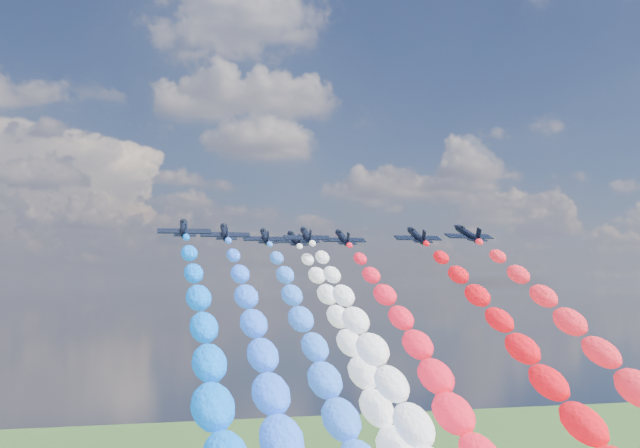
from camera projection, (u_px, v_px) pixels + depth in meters
name	position (u px, v px, depth m)	size (l,w,h in m)	color
jet_0	(184.00, 229.00, 130.94)	(8.99, 12.05, 2.65)	black
jet_1	(225.00, 232.00, 140.56)	(8.99, 12.05, 2.65)	black
trail_1	(279.00, 443.00, 88.68)	(6.22, 99.59, 57.84)	blue
jet_2	(265.00, 237.00, 153.56)	(8.99, 12.05, 2.65)	black
trail_2	(333.00, 422.00, 101.68)	(6.22, 99.59, 57.84)	blue
jet_3	(307.00, 235.00, 149.77)	(8.99, 12.05, 2.65)	black
trail_3	(399.00, 428.00, 97.89)	(6.22, 99.59, 57.84)	silver
jet_4	(295.00, 239.00, 161.96)	(8.99, 12.05, 2.65)	black
trail_4	(371.00, 412.00, 110.08)	(6.22, 99.59, 57.84)	white
jet_5	(343.00, 238.00, 157.64)	(8.99, 12.05, 2.65)	black
trail_5	(446.00, 417.00, 105.76)	(6.22, 99.59, 57.84)	red
jet_6	(417.00, 236.00, 150.65)	(8.99, 12.05, 2.65)	black
trail_6	(566.00, 426.00, 98.77)	(6.22, 99.59, 57.84)	red
jet_7	(468.00, 234.00, 145.02)	(8.99, 12.05, 2.65)	black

